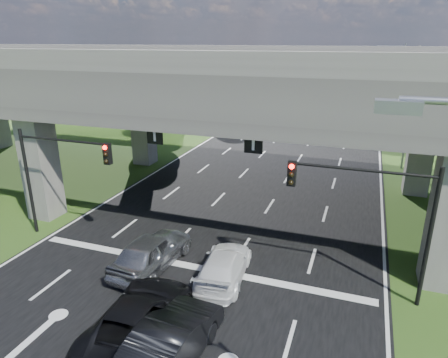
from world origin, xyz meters
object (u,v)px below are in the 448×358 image
Objects in this scene: car_white at (224,266)px; car_dark at (169,344)px; car_silver at (152,251)px; signal_left at (57,166)px; streetlight_beyond at (397,81)px; streetlight_far at (406,99)px; signal_right at (374,206)px; car_trailing at (139,316)px.

car_dark is at bearing 84.07° from car_white.
car_silver is 3.61m from car_white.
signal_left is 1.16× the size of car_dark.
streetlight_beyond is at bearing -97.77° from car_dark.
streetlight_far is at bearing -114.95° from car_silver.
signal_right is 0.60× the size of streetlight_far.
car_silver is (-9.62, -1.11, -3.30)m from signal_right.
signal_left is 10.27m from car_white.
streetlight_far reaches higher than signal_left.
streetlight_far is at bearing -104.15° from car_dark.
signal_left is 40.30m from streetlight_beyond.
car_trailing is (7.85, -5.35, -3.40)m from signal_left.
streetlight_beyond is 42.92m from car_trailing.
signal_right is 20.25m from streetlight_far.
car_dark is at bearing -101.07° from streetlight_beyond.
streetlight_far is 1.00× the size of streetlight_beyond.
signal_left reaches higher than car_silver.
car_silver is at bearing -119.34° from streetlight_far.
signal_left is 1.09× the size of car_trailing.
car_trailing is (1.83, -4.24, -0.10)m from car_silver.
signal_right is at bearing -147.36° from car_trailing.
streetlight_beyond is (17.92, 36.06, 1.66)m from signal_left.
signal_left is 10.09m from car_trailing.
signal_right is 15.65m from signal_left.
car_silver is 1.06× the size of car_white.
signal_left is 1.26× the size of car_white.
car_dark is 0.94× the size of car_trailing.
signal_left is 26.95m from streetlight_far.
car_white is at bearing -172.91° from car_silver.
streetlight_beyond is at bearing 90.00° from streetlight_far.
car_dark is 5.39m from car_white.
signal_right reaches higher than car_dark.
signal_right and signal_left have the same top height.
car_silver is 0.98× the size of car_dark.
car_dark is 1.09× the size of car_white.
car_silver reaches higher than car_trailing.
car_dark is (9.62, -6.34, -3.30)m from signal_left.
car_silver is at bearing -107.75° from streetlight_beyond.
car_white is 4.75m from car_trailing.
signal_right reaches higher than car_trailing.
streetlight_far is 27.80m from car_trailing.
car_silver is at bearing -3.21° from car_white.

